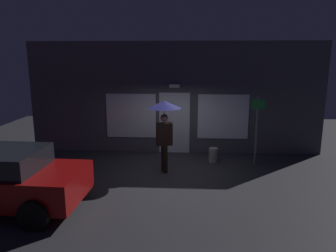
{
  "coord_description": "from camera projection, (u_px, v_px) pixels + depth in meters",
  "views": [
    {
      "loc": [
        0.44,
        -9.1,
        3.45
      ],
      "look_at": [
        -0.11,
        0.14,
        1.43
      ],
      "focal_mm": 34.12,
      "sensor_mm": 36.0,
      "label": 1
    }
  ],
  "objects": [
    {
      "name": "ground_plane",
      "position": [
        171.0,
        173.0,
        9.64
      ],
      "size": [
        18.0,
        18.0,
        0.0
      ],
      "primitive_type": "plane",
      "color": "#2D2D33"
    },
    {
      "name": "building_facade",
      "position": [
        175.0,
        98.0,
        11.5
      ],
      "size": [
        10.52,
        0.48,
        3.98
      ],
      "color": "#4C4C56",
      "rests_on": "ground"
    },
    {
      "name": "person_with_umbrella",
      "position": [
        164.0,
        118.0,
        9.43
      ],
      "size": [
        1.01,
        1.01,
        2.19
      ],
      "rotation": [
        0.0,
        0.0,
        -2.83
      ],
      "color": "black",
      "rests_on": "ground"
    },
    {
      "name": "street_sign_post",
      "position": [
        257.0,
        127.0,
        10.1
      ],
      "size": [
        0.4,
        0.07,
        2.25
      ],
      "color": "#595B60",
      "rests_on": "ground"
    },
    {
      "name": "sidewalk_bollard",
      "position": [
        213.0,
        155.0,
        10.62
      ],
      "size": [
        0.3,
        0.3,
        0.48
      ],
      "primitive_type": "cylinder",
      "color": "#9E998E",
      "rests_on": "ground"
    }
  ]
}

